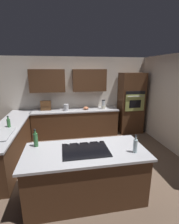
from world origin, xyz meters
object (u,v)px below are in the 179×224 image
Objects in this scene: wall_oven at (131,103)px; cooktop at (85,150)px; blender at (103,105)px; second_bottle at (135,145)px; spice_rack at (46,106)px; dish_soap_bottle at (9,123)px; mixing_bowl at (86,108)px; oil_bottle at (36,139)px; kettle at (66,107)px.

cooktop is (2.04, 2.78, -0.14)m from wall_oven.
blender is 2.97m from second_bottle.
cooktop is at bearing 106.74° from spice_rack.
dish_soap_bottle is (1.58, -1.41, 0.10)m from cooktop.
dish_soap_bottle reaches higher than mixing_bowl.
blender is 0.97× the size of oil_bottle.
second_bottle reaches higher than dish_soap_bottle.
blender reaches higher than cooktop.
wall_oven is 6.81× the size of blender.
mixing_bowl is (0.60, 0.00, -0.08)m from blender.
spice_rack is at bearing -89.18° from oil_bottle.
dish_soap_bottle is at bearing -55.75° from oil_bottle.
blender is at bearing -152.90° from dish_soap_bottle.
mixing_bowl is at bearing -99.08° from cooktop.
spice_rack is 1.63m from dish_soap_bottle.
kettle is at bearing -85.61° from cooktop.
kettle is at bearing -104.03° from oil_bottle.
mixing_bowl is (1.60, 0.03, -0.10)m from wall_oven.
cooktop is at bearing -15.10° from second_bottle.
mixing_bowl is 0.87× the size of kettle.
wall_oven is 10.21× the size of kettle.
cooktop is 2.31× the size of spice_rack.
wall_oven is 6.60× the size of oil_bottle.
spice_rack reaches higher than dish_soap_bottle.
mixing_bowl is at bearing 0.00° from blender.
oil_bottle is at bearing 40.96° from wall_oven.
mixing_bowl is at bearing 180.00° from kettle.
blender is at bearing -110.72° from cooktop.
second_bottle is (-0.99, 2.96, 0.02)m from kettle.
mixing_bowl reaches higher than cooktop.
cooktop is 4.29× the size of mixing_bowl.
oil_bottle is 1.68m from second_bottle.
wall_oven is at bearing -178.14° from blender.
spice_rack is at bearing -116.30° from dish_soap_bottle.
oil_bottle is (2.86, 2.48, -0.02)m from wall_oven.
kettle is (0.21, -2.75, 0.09)m from cooktop.
spice_rack is at bearing -10.17° from kettle.
spice_rack is at bearing -61.97° from second_bottle.
kettle is (2.25, 0.03, -0.04)m from wall_oven.
wall_oven is at bearing -179.17° from kettle.
dish_soap_bottle is 0.85× the size of oil_bottle.
second_bottle is (-0.34, 2.96, 0.07)m from mixing_bowl.
mixing_bowl is at bearing -146.43° from dish_soap_bottle.
cooktop is at bearing 80.92° from mixing_bowl.
wall_oven is 6.95× the size of second_bottle.
wall_oven is at bearing -139.04° from oil_bottle.
blender reaches higher than mixing_bowl.
wall_oven reaches higher than oil_bottle.
wall_oven is 2.90m from spice_rack.
blender is at bearing 176.49° from spice_rack.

